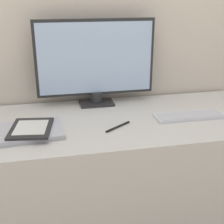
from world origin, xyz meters
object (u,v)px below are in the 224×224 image
Objects in this scene: ereader at (31,128)px; pen at (118,127)px; monitor at (96,61)px; keyboard at (190,116)px; laptop at (24,132)px.

ereader is 1.82× the size of pen.
ereader reaches higher than pen.
monitor is 1.81× the size of keyboard.
laptop reaches higher than keyboard.
monitor is 0.51m from keyboard.
laptop is 0.03m from ereader.
ereader reaches higher than keyboard.
monitor is at bearing 43.84° from ereader.
laptop is 2.66× the size of pen.
monitor is 0.47m from ereader.
monitor reaches higher than ereader.
monitor is at bearing 40.84° from laptop.
monitor is 0.49m from laptop.
ereader is (-0.69, -0.04, 0.02)m from keyboard.
pen is at bearing -172.42° from keyboard.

